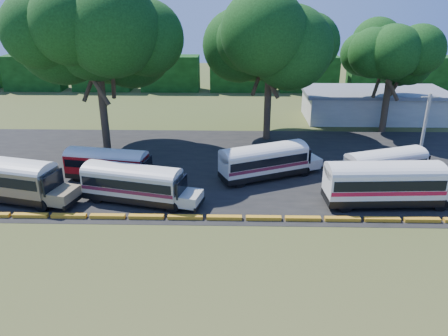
{
  "coord_description": "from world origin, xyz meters",
  "views": [
    {
      "loc": [
        -0.82,
        -28.51,
        16.21
      ],
      "look_at": [
        -1.64,
        6.0,
        2.23
      ],
      "focal_mm": 35.0,
      "sensor_mm": 36.0,
      "label": 1
    }
  ],
  "objects_px": {
    "bus_beige": "(5,177)",
    "tree_west": "(95,33)",
    "bus_red": "(109,163)",
    "bus_cream_west": "(135,182)",
    "bus_white_red": "(386,181)"
  },
  "relations": [
    {
      "from": "bus_red",
      "to": "tree_west",
      "type": "bearing_deg",
      "value": 116.72
    },
    {
      "from": "bus_beige",
      "to": "bus_cream_west",
      "type": "height_order",
      "value": "bus_beige"
    },
    {
      "from": "bus_red",
      "to": "bus_white_red",
      "type": "xyz_separation_m",
      "value": [
        23.66,
        -4.52,
        0.38
      ]
    },
    {
      "from": "bus_beige",
      "to": "bus_red",
      "type": "distance_m",
      "value": 8.58
    },
    {
      "from": "bus_red",
      "to": "bus_cream_west",
      "type": "bearing_deg",
      "value": -43.68
    },
    {
      "from": "bus_cream_west",
      "to": "bus_white_red",
      "type": "bearing_deg",
      "value": 13.58
    },
    {
      "from": "bus_white_red",
      "to": "tree_west",
      "type": "xyz_separation_m",
      "value": [
        -25.92,
        11.83,
        10.41
      ]
    },
    {
      "from": "bus_beige",
      "to": "tree_west",
      "type": "height_order",
      "value": "tree_west"
    },
    {
      "from": "bus_red",
      "to": "bus_cream_west",
      "type": "height_order",
      "value": "bus_cream_west"
    },
    {
      "from": "bus_cream_west",
      "to": "bus_beige",
      "type": "bearing_deg",
      "value": -167.41
    },
    {
      "from": "bus_beige",
      "to": "bus_red",
      "type": "height_order",
      "value": "bus_beige"
    },
    {
      "from": "bus_beige",
      "to": "tree_west",
      "type": "distance_m",
      "value": 16.41
    },
    {
      "from": "bus_cream_west",
      "to": "bus_red",
      "type": "bearing_deg",
      "value": 140.43
    },
    {
      "from": "bus_red",
      "to": "tree_west",
      "type": "xyz_separation_m",
      "value": [
        -2.25,
        7.31,
        10.79
      ]
    },
    {
      "from": "bus_red",
      "to": "bus_cream_west",
      "type": "distance_m",
      "value": 5.59
    }
  ]
}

